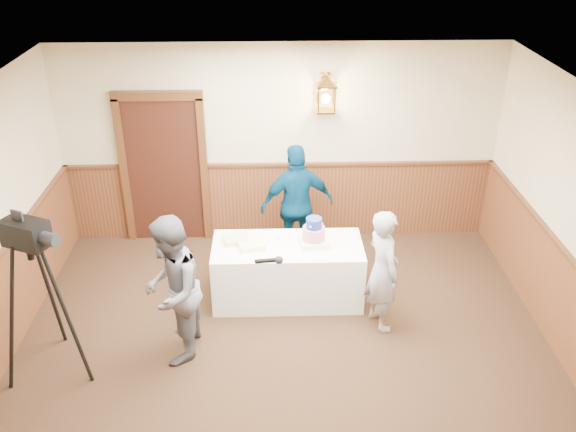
{
  "coord_description": "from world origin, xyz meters",
  "views": [
    {
      "loc": [
        -0.12,
        -4.34,
        4.47
      ],
      "look_at": [
        0.06,
        1.7,
        1.25
      ],
      "focal_mm": 38.0,
      "sensor_mm": 36.0,
      "label": 1
    }
  ],
  "objects_px": {
    "sheet_cake_green": "(236,239)",
    "assistant_p": "(297,205)",
    "interviewer": "(172,291)",
    "display_table": "(288,271)",
    "tiered_cake": "(314,234)",
    "tv_camera_rig": "(43,307)",
    "sheet_cake_yellow": "(251,246)",
    "baker": "(383,270)"
  },
  "relations": [
    {
      "from": "sheet_cake_green",
      "to": "assistant_p",
      "type": "height_order",
      "value": "assistant_p"
    },
    {
      "from": "sheet_cake_green",
      "to": "interviewer",
      "type": "bearing_deg",
      "value": -118.9
    },
    {
      "from": "display_table",
      "to": "tiered_cake",
      "type": "bearing_deg",
      "value": 4.55
    },
    {
      "from": "tiered_cake",
      "to": "sheet_cake_green",
      "type": "distance_m",
      "value": 0.93
    },
    {
      "from": "tv_camera_rig",
      "to": "interviewer",
      "type": "bearing_deg",
      "value": 33.83
    },
    {
      "from": "sheet_cake_yellow",
      "to": "assistant_p",
      "type": "relative_size",
      "value": 0.17
    },
    {
      "from": "display_table",
      "to": "assistant_p",
      "type": "distance_m",
      "value": 1.01
    },
    {
      "from": "tiered_cake",
      "to": "baker",
      "type": "xyz_separation_m",
      "value": [
        0.73,
        -0.59,
        -0.14
      ]
    },
    {
      "from": "assistant_p",
      "to": "tv_camera_rig",
      "type": "height_order",
      "value": "tv_camera_rig"
    },
    {
      "from": "sheet_cake_green",
      "to": "tv_camera_rig",
      "type": "bearing_deg",
      "value": -144.96
    },
    {
      "from": "tiered_cake",
      "to": "assistant_p",
      "type": "xyz_separation_m",
      "value": [
        -0.16,
        0.86,
        -0.05
      ]
    },
    {
      "from": "display_table",
      "to": "sheet_cake_green",
      "type": "height_order",
      "value": "sheet_cake_green"
    },
    {
      "from": "tiered_cake",
      "to": "tv_camera_rig",
      "type": "height_order",
      "value": "tv_camera_rig"
    },
    {
      "from": "display_table",
      "to": "sheet_cake_yellow",
      "type": "relative_size",
      "value": 6.16
    },
    {
      "from": "display_table",
      "to": "tiered_cake",
      "type": "relative_size",
      "value": 4.88
    },
    {
      "from": "sheet_cake_yellow",
      "to": "interviewer",
      "type": "relative_size",
      "value": 0.18
    },
    {
      "from": "baker",
      "to": "sheet_cake_yellow",
      "type": "bearing_deg",
      "value": 51.87
    },
    {
      "from": "sheet_cake_yellow",
      "to": "baker",
      "type": "relative_size",
      "value": 0.2
    },
    {
      "from": "display_table",
      "to": "baker",
      "type": "relative_size",
      "value": 1.21
    },
    {
      "from": "baker",
      "to": "tv_camera_rig",
      "type": "height_order",
      "value": "tv_camera_rig"
    },
    {
      "from": "tiered_cake",
      "to": "sheet_cake_green",
      "type": "height_order",
      "value": "tiered_cake"
    },
    {
      "from": "sheet_cake_yellow",
      "to": "baker",
      "type": "xyz_separation_m",
      "value": [
        1.48,
        -0.52,
        -0.04
      ]
    },
    {
      "from": "assistant_p",
      "to": "display_table",
      "type": "bearing_deg",
      "value": 67.63
    },
    {
      "from": "interviewer",
      "to": "tv_camera_rig",
      "type": "relative_size",
      "value": 0.93
    },
    {
      "from": "display_table",
      "to": "sheet_cake_yellow",
      "type": "bearing_deg",
      "value": -173.52
    },
    {
      "from": "display_table",
      "to": "sheet_cake_green",
      "type": "relative_size",
      "value": 6.22
    },
    {
      "from": "tiered_cake",
      "to": "assistant_p",
      "type": "relative_size",
      "value": 0.22
    },
    {
      "from": "sheet_cake_green",
      "to": "baker",
      "type": "bearing_deg",
      "value": -21.61
    },
    {
      "from": "sheet_cake_yellow",
      "to": "tv_camera_rig",
      "type": "bearing_deg",
      "value": -150.33
    },
    {
      "from": "sheet_cake_green",
      "to": "assistant_p",
      "type": "bearing_deg",
      "value": 45.93
    },
    {
      "from": "display_table",
      "to": "interviewer",
      "type": "bearing_deg",
      "value": -140.3
    },
    {
      "from": "sheet_cake_yellow",
      "to": "interviewer",
      "type": "height_order",
      "value": "interviewer"
    },
    {
      "from": "sheet_cake_green",
      "to": "assistant_p",
      "type": "relative_size",
      "value": 0.17
    },
    {
      "from": "display_table",
      "to": "baker",
      "type": "bearing_deg",
      "value": -28.31
    },
    {
      "from": "display_table",
      "to": "interviewer",
      "type": "relative_size",
      "value": 1.08
    },
    {
      "from": "sheet_cake_green",
      "to": "interviewer",
      "type": "xyz_separation_m",
      "value": [
        -0.61,
        -1.11,
        0.05
      ]
    },
    {
      "from": "tiered_cake",
      "to": "sheet_cake_yellow",
      "type": "relative_size",
      "value": 1.26
    },
    {
      "from": "sheet_cake_yellow",
      "to": "tv_camera_rig",
      "type": "height_order",
      "value": "tv_camera_rig"
    },
    {
      "from": "display_table",
      "to": "sheet_cake_green",
      "type": "bearing_deg",
      "value": 171.33
    },
    {
      "from": "interviewer",
      "to": "baker",
      "type": "distance_m",
      "value": 2.32
    },
    {
      "from": "tiered_cake",
      "to": "baker",
      "type": "distance_m",
      "value": 0.95
    },
    {
      "from": "assistant_p",
      "to": "sheet_cake_green",
      "type": "bearing_deg",
      "value": 33.37
    }
  ]
}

